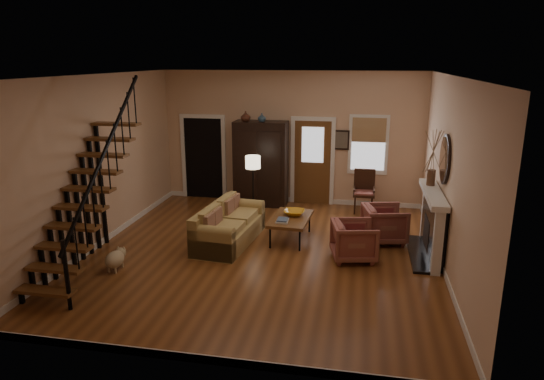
% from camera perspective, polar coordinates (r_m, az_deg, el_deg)
% --- Properties ---
extents(room, '(7.00, 7.33, 3.30)m').
position_cam_1_polar(room, '(10.58, -1.37, 3.91)').
color(room, brown).
rests_on(room, ground).
extents(staircase, '(0.94, 2.80, 3.20)m').
position_cam_1_polar(staircase, '(8.64, -21.35, 0.89)').
color(staircase, brown).
rests_on(staircase, ground).
extents(fireplace, '(0.33, 1.95, 2.30)m').
position_cam_1_polar(fireplace, '(9.43, 18.55, -3.16)').
color(fireplace, black).
rests_on(fireplace, ground).
extents(armoire, '(1.30, 0.60, 2.10)m').
position_cam_1_polar(armoire, '(12.06, -1.31, 3.13)').
color(armoire, black).
rests_on(armoire, ground).
extents(vase_a, '(0.24, 0.24, 0.25)m').
position_cam_1_polar(vase_a, '(11.85, -3.12, 8.65)').
color(vase_a, '#4C2619').
rests_on(vase_a, armoire).
extents(vase_b, '(0.20, 0.20, 0.21)m').
position_cam_1_polar(vase_b, '(11.76, -1.21, 8.52)').
color(vase_b, '#334C60').
rests_on(vase_b, armoire).
extents(sofa, '(1.06, 2.09, 0.75)m').
position_cam_1_polar(sofa, '(9.72, -5.04, -4.09)').
color(sofa, tan).
rests_on(sofa, ground).
extents(coffee_table, '(0.81, 1.30, 0.48)m').
position_cam_1_polar(coffee_table, '(9.88, 2.21, -4.54)').
color(coffee_table, brown).
rests_on(coffee_table, ground).
extents(bowl, '(0.43, 0.43, 0.11)m').
position_cam_1_polar(bowl, '(9.92, 2.64, -2.67)').
color(bowl, orange).
rests_on(bowl, coffee_table).
extents(books, '(0.23, 0.31, 0.06)m').
position_cam_1_polar(books, '(9.53, 1.24, -3.57)').
color(books, beige).
rests_on(books, coffee_table).
extents(armchair_left, '(0.93, 0.91, 0.72)m').
position_cam_1_polar(armchair_left, '(9.04, 9.63, -5.91)').
color(armchair_left, maroon).
rests_on(armchair_left, ground).
extents(armchair_right, '(0.98, 0.96, 0.75)m').
position_cam_1_polar(armchair_right, '(9.99, 13.09, -3.93)').
color(armchair_right, maroon).
rests_on(armchair_right, ground).
extents(floor_lamp, '(0.35, 0.35, 1.48)m').
position_cam_1_polar(floor_lamp, '(10.99, -2.23, 0.24)').
color(floor_lamp, black).
rests_on(floor_lamp, ground).
extents(side_chair, '(0.54, 0.54, 1.02)m').
position_cam_1_polar(side_chair, '(11.74, 10.77, -0.20)').
color(side_chair, '#321B0F').
rests_on(side_chair, ground).
extents(dog, '(0.29, 0.49, 0.36)m').
position_cam_1_polar(dog, '(8.96, -18.01, -7.91)').
color(dog, beige).
rests_on(dog, ground).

